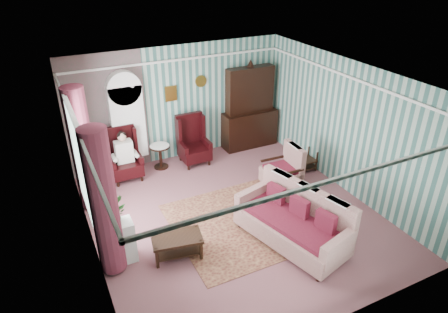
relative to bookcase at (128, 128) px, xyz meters
name	(u,v)px	position (x,y,z in m)	size (l,w,h in m)	color
floor	(233,215)	(1.35, -2.84, -1.12)	(6.00, 6.00, 0.00)	#834C51
room_shell	(200,129)	(0.73, -2.66, 0.89)	(5.53, 6.02, 2.91)	#3B6C64
bookcase	(128,128)	(0.00, 0.00, 0.00)	(0.80, 0.28, 2.24)	white
dresser_hutch	(250,105)	(3.25, -0.12, 0.06)	(1.50, 0.56, 2.36)	black
wingback_left	(124,155)	(-0.25, -0.39, -0.50)	(0.76, 0.80, 1.25)	black
wingback_right	(194,141)	(1.50, -0.39, -0.50)	(0.76, 0.80, 1.25)	black
seated_woman	(125,156)	(-0.25, -0.39, -0.53)	(0.44, 0.40, 1.18)	silver
round_side_table	(160,157)	(0.65, -0.24, -0.82)	(0.50, 0.50, 0.60)	black
nest_table	(306,160)	(3.82, -1.94, -0.85)	(0.45, 0.38, 0.54)	black
plant_stand	(119,242)	(-1.05, -3.14, -0.72)	(0.55, 0.35, 0.80)	white
rug	(253,219)	(1.65, -3.14, -1.11)	(3.20, 2.60, 0.01)	#431D16
sofa	(292,218)	(1.92, -4.05, -0.57)	(2.16, 0.96, 1.10)	beige
floral_armchair	(282,168)	(2.83, -2.34, -0.61)	(0.84, 0.73, 1.02)	#C0B595
coffee_table	(177,246)	(-0.11, -3.48, -0.91)	(0.88, 0.51, 0.42)	black
potted_plant_a	(113,216)	(-1.09, -3.23, -0.09)	(0.42, 0.36, 0.46)	#184D19
potted_plant_b	(115,207)	(-1.00, -2.99, -0.08)	(0.26, 0.21, 0.48)	#21581B
potted_plant_c	(110,213)	(-1.10, -3.05, -0.13)	(0.21, 0.21, 0.37)	#19501C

